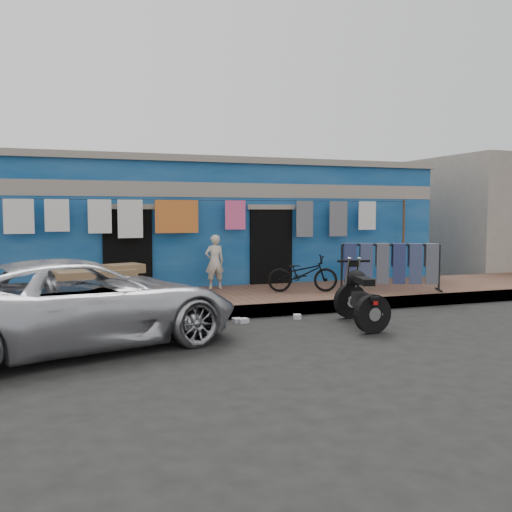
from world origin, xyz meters
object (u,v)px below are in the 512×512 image
at_px(car, 80,302).
at_px(seated_person, 215,262).
at_px(jeans_rack, 390,266).
at_px(bicycle, 303,269).
at_px(motorcycle, 361,294).
at_px(charpoy, 105,283).

height_order(car, seated_person, seated_person).
bearing_deg(jeans_rack, car, -161.49).
height_order(bicycle, motorcycle, bicycle).
distance_m(car, motorcycle, 4.81).
relative_size(seated_person, bicycle, 0.81).
bearing_deg(motorcycle, jeans_rack, 61.18).
bearing_deg(jeans_rack, bicycle, 167.23).
bearing_deg(jeans_rack, charpoy, 172.12).
relative_size(car, seated_person, 3.91).
height_order(car, charpoy, car).
relative_size(charpoy, jeans_rack, 0.92).
xyz_separation_m(car, jeans_rack, (6.86, 2.30, 0.11)).
bearing_deg(charpoy, seated_person, 16.07).
bearing_deg(car, motorcycle, -105.85).
xyz_separation_m(car, motorcycle, (4.80, 0.08, -0.13)).
bearing_deg(bicycle, motorcycle, -164.57).
xyz_separation_m(car, charpoy, (0.65, 3.16, -0.11)).
distance_m(bicycle, charpoy, 4.26).
relative_size(seated_person, charpoy, 0.60).
bearing_deg(charpoy, bicycle, -5.56).
bearing_deg(seated_person, jeans_rack, 153.75).
distance_m(car, seated_person, 5.03).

